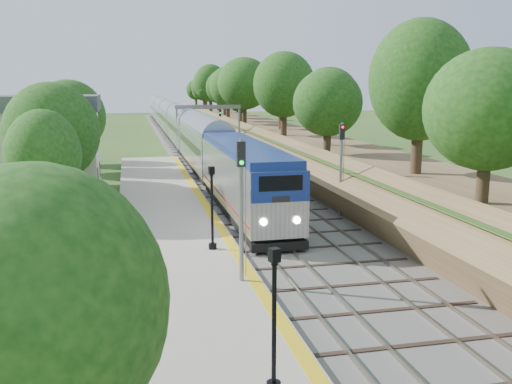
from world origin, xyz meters
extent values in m
plane|color=#2D4C19|center=(0.00, 0.00, 0.00)|extent=(320.00, 320.00, 0.00)
cube|color=#4C4944|center=(2.00, 60.00, 0.06)|extent=(9.50, 170.00, 0.12)
cube|color=gray|center=(-0.72, 60.00, 0.20)|extent=(0.08, 170.00, 0.16)
cube|color=gray|center=(0.72, 60.00, 0.20)|extent=(0.08, 170.00, 0.16)
cube|color=gray|center=(3.28, 60.00, 0.20)|extent=(0.08, 170.00, 0.16)
cube|color=gray|center=(4.72, 60.00, 0.20)|extent=(0.08, 170.00, 0.16)
cube|color=#A19782|center=(-5.20, 16.00, 0.19)|extent=(6.40, 68.00, 0.38)
cube|color=gold|center=(-2.35, 16.00, 0.39)|extent=(0.55, 68.00, 0.01)
cube|color=brown|center=(11.50, 60.00, 1.50)|extent=(9.00, 170.00, 3.00)
cube|color=brown|center=(7.60, 60.00, 1.30)|extent=(4.47, 170.00, 4.54)
cylinder|color=#332316|center=(10.00, 10.00, 4.31)|extent=(0.60, 0.60, 2.62)
sphere|color=#143A10|center=(10.00, 10.00, 7.88)|extent=(5.70, 5.70, 5.70)
cylinder|color=#332316|center=(10.00, 60.00, 4.31)|extent=(0.60, 0.60, 2.62)
sphere|color=#143A10|center=(10.00, 60.00, 7.88)|extent=(5.70, 5.70, 5.70)
cylinder|color=#332316|center=(10.00, 110.00, 4.31)|extent=(0.60, 0.60, 2.62)
sphere|color=#143A10|center=(10.00, 110.00, 7.88)|extent=(5.70, 5.70, 5.70)
cube|color=beige|center=(-14.00, 30.00, 3.40)|extent=(8.00, 6.00, 6.80)
cube|color=#4A4D51|center=(-14.00, 30.00, 7.40)|extent=(8.60, 6.60, 1.20)
cube|color=black|center=(-9.99, 28.20, 1.80)|extent=(0.05, 1.10, 1.30)
cube|color=black|center=(-9.99, 31.80, 1.80)|extent=(0.05, 1.10, 1.30)
cube|color=black|center=(-9.99, 28.20, 4.60)|extent=(0.05, 1.10, 1.30)
cube|color=black|center=(-9.99, 31.80, 4.60)|extent=(0.05, 1.10, 1.30)
cylinder|color=slate|center=(-1.50, 55.00, 3.10)|extent=(0.24, 0.24, 6.20)
cylinder|color=slate|center=(6.50, 55.00, 3.10)|extent=(0.24, 0.24, 6.20)
cube|color=slate|center=(2.50, 55.00, 5.95)|extent=(8.40, 0.25, 0.50)
cube|color=black|center=(0.00, 54.85, 5.20)|extent=(0.30, 0.20, 0.90)
cube|color=black|center=(4.00, 54.85, 5.20)|extent=(0.30, 0.20, 0.90)
sphere|color=#143A10|center=(-9.50, -6.00, 4.55)|extent=(5.32, 5.32, 5.32)
cylinder|color=#332316|center=(-12.00, 26.00, 1.22)|extent=(0.60, 0.60, 2.45)
sphere|color=#143A10|center=(-12.00, 26.00, 4.55)|extent=(5.32, 5.32, 5.32)
cylinder|color=#332316|center=(-12.00, 42.00, 1.22)|extent=(0.60, 0.60, 2.45)
sphere|color=#143A10|center=(-12.00, 42.00, 4.55)|extent=(5.32, 5.32, 5.32)
cube|color=black|center=(0.00, 19.74, 0.60)|extent=(2.91, 18.20, 0.63)
cube|color=#B7BAC1|center=(0.00, 19.74, 2.70)|extent=(3.16, 18.96, 3.58)
cube|color=navy|center=(0.00, 19.74, 4.72)|extent=(3.03, 18.20, 0.46)
cube|color=navy|center=(0.00, 10.23, 3.70)|extent=(3.13, 0.10, 1.58)
cube|color=black|center=(0.00, 10.19, 3.91)|extent=(2.32, 0.06, 0.79)
cube|color=maroon|center=(0.00, 19.74, 1.49)|extent=(3.18, 18.58, 0.11)
cube|color=#B7BAC1|center=(0.00, 40.35, 2.33)|extent=(3.16, 21.06, 4.11)
cube|color=#B7BAC1|center=(0.00, 62.01, 2.33)|extent=(3.16, 21.06, 4.11)
cube|color=#B7BAC1|center=(0.00, 83.67, 2.33)|extent=(3.16, 21.06, 4.11)
cube|color=#B7BAC1|center=(0.00, 105.34, 2.33)|extent=(3.16, 21.06, 4.11)
cube|color=#B7BAC1|center=(0.00, 127.00, 2.33)|extent=(3.16, 21.06, 4.11)
cylinder|color=black|center=(-3.80, -3.24, 2.37)|extent=(0.13, 0.13, 3.69)
cube|color=black|center=(-3.80, -3.24, 4.40)|extent=(0.32, 0.32, 0.38)
cube|color=silver|center=(-3.80, -3.24, 4.40)|extent=(0.23, 0.23, 0.28)
cylinder|color=black|center=(-3.44, 11.11, 0.53)|extent=(0.43, 0.43, 0.30)
cylinder|color=black|center=(-3.44, 11.11, 2.45)|extent=(0.14, 0.14, 3.84)
cube|color=black|center=(-3.44, 11.11, 4.56)|extent=(0.32, 0.32, 0.39)
cube|color=silver|center=(-3.44, 11.11, 4.56)|extent=(0.23, 0.23, 0.30)
cylinder|color=slate|center=(-2.90, 6.00, 3.51)|extent=(0.19, 0.19, 6.27)
cube|color=black|center=(-2.90, 6.00, 6.00)|extent=(0.37, 0.24, 1.08)
cylinder|color=#0CE526|center=(-2.90, 5.86, 6.00)|extent=(0.17, 0.06, 0.17)
cylinder|color=slate|center=(6.20, 17.83, 3.26)|extent=(0.18, 0.18, 6.28)
cube|color=black|center=(6.20, 17.83, 5.79)|extent=(0.34, 0.22, 1.01)
cylinder|color=#FF0C0C|center=(6.20, 17.69, 5.79)|extent=(0.16, 0.06, 0.16)
camera|label=1|loc=(-7.52, -17.56, 8.98)|focal=40.00mm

